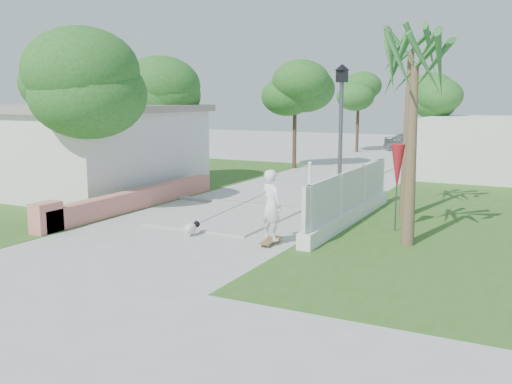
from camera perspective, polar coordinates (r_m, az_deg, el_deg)
The scene contains 22 objects.
ground at distance 13.60m, azimuth -11.21°, elevation -5.65°, with size 90.00×90.00×0.00m, color #B7B7B2.
path_strip at distance 31.57m, azimuth 11.73°, elevation 2.89°, with size 3.20×36.00×0.06m, color #B7B7B2.
curb at distance 18.55m, azimuth 0.25°, elevation -1.29°, with size 6.50×0.25×0.10m, color #999993.
grass_left at distance 24.02m, azimuth -12.65°, elevation 0.82°, with size 8.00×20.00×0.01m, color #305C1D.
grass_right at distance 18.66m, azimuth 22.81°, elevation -2.11°, with size 8.00×20.00×0.01m, color #305C1D.
pink_wall at distance 18.26m, azimuth -12.56°, elevation -0.85°, with size 0.45×8.20×0.80m.
house_left at distance 23.03m, azimuth -17.89°, elevation 4.32°, with size 8.40×7.40×3.23m.
lattice_fence at distance 16.29m, azimuth 9.41°, elevation -1.14°, with size 0.35×7.00×1.50m.
building_right at distance 28.47m, azimuth 22.48°, elevation 4.26°, with size 6.00×8.00×2.60m, color silver.
street_lamp at distance 16.69m, azimuth 8.45°, elevation 5.64°, with size 0.44×0.44×4.44m.
bollard at distance 22.00m, azimuth 5.39°, elevation 1.75°, with size 0.14×0.14×1.09m.
patio_umbrella at distance 15.28m, azimuth 13.96°, elevation 2.35°, with size 0.36×0.36×2.30m.
tree_left_near at distance 18.34m, azimuth -17.00°, elevation 10.03°, with size 3.60×3.60×5.28m.
tree_left_mid at distance 23.22m, azimuth -9.26°, elevation 9.28°, with size 3.20×3.20×4.85m.
tree_path_left at distance 28.55m, azimuth 3.94°, elevation 10.02°, with size 3.40×3.40×5.23m.
tree_path_right at distance 30.68m, azimuth 17.81°, elevation 8.95°, with size 3.00×3.00×4.79m.
tree_path_far at distance 37.90m, azimuth 10.22°, elevation 9.73°, with size 3.20×3.20×5.17m.
palm_far at distance 17.20m, azimuth 15.22°, elevation 12.39°, with size 1.80×1.80×5.30m.
palm_near at distance 13.79m, azimuth 15.57°, elevation 11.00°, with size 1.80×1.80×4.70m.
skateboarder at distance 13.67m, azimuth 0.94°, elevation -1.42°, with size 2.56×0.91×1.81m.
dog at distance 14.68m, azimuth -6.46°, elevation -3.58°, with size 0.37×0.54×0.38m.
parked_car at distance 38.43m, azimuth 15.58°, elevation 4.81°, with size 1.56×3.88×1.32m, color #A6A9AE.
Camera 1 is at (8.17, -10.30, 3.48)m, focal length 40.00 mm.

